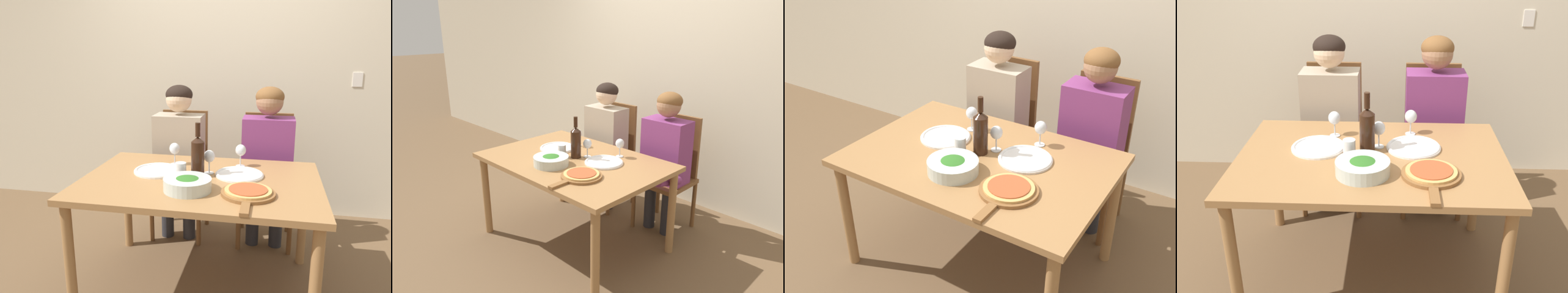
# 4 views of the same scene
# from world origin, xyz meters

# --- Properties ---
(ground_plane) EXTENTS (40.00, 40.00, 0.00)m
(ground_plane) POSITION_xyz_m (0.00, 0.00, 0.00)
(ground_plane) COLOR brown
(back_wall) EXTENTS (10.00, 0.06, 2.70)m
(back_wall) POSITION_xyz_m (0.00, 1.37, 1.35)
(back_wall) COLOR beige
(back_wall) RESTS_ON ground
(dining_table) EXTENTS (1.42, 0.98, 0.74)m
(dining_table) POSITION_xyz_m (0.00, 0.00, 0.66)
(dining_table) COLOR #9E7042
(dining_table) RESTS_ON ground
(chair_left) EXTENTS (0.42, 0.42, 1.01)m
(chair_left) POSITION_xyz_m (-0.31, 0.81, 0.53)
(chair_left) COLOR brown
(chair_left) RESTS_ON ground
(chair_right) EXTENTS (0.42, 0.42, 1.01)m
(chair_right) POSITION_xyz_m (0.38, 0.81, 0.53)
(chair_right) COLOR brown
(chair_right) RESTS_ON ground
(person_woman) EXTENTS (0.47, 0.51, 1.23)m
(person_woman) POSITION_xyz_m (-0.31, 0.69, 0.75)
(person_woman) COLOR #28282D
(person_woman) RESTS_ON ground
(person_man) EXTENTS (0.47, 0.51, 1.23)m
(person_man) POSITION_xyz_m (0.38, 0.69, 0.75)
(person_man) COLOR #28282D
(person_man) RESTS_ON ground
(wine_bottle) EXTENTS (0.08, 0.08, 0.34)m
(wine_bottle) POSITION_xyz_m (-0.02, 0.04, 0.87)
(wine_bottle) COLOR black
(wine_bottle) RESTS_ON dining_table
(broccoli_bowl) EXTENTS (0.27, 0.27, 0.08)m
(broccoli_bowl) POSITION_xyz_m (-0.03, -0.21, 0.78)
(broccoli_bowl) COLOR silver
(broccoli_bowl) RESTS_ON dining_table
(dinner_plate_left) EXTENTS (0.30, 0.30, 0.02)m
(dinner_plate_left) POSITION_xyz_m (-0.29, 0.08, 0.75)
(dinner_plate_left) COLOR white
(dinner_plate_left) RESTS_ON dining_table
(dinner_plate_right) EXTENTS (0.30, 0.30, 0.02)m
(dinner_plate_right) POSITION_xyz_m (0.23, 0.10, 0.75)
(dinner_plate_right) COLOR white
(dinner_plate_right) RESTS_ON dining_table
(pizza_on_board) EXTENTS (0.29, 0.43, 0.04)m
(pizza_on_board) POSITION_xyz_m (0.30, -0.22, 0.75)
(pizza_on_board) COLOR brown
(pizza_on_board) RESTS_ON dining_table
(wine_glass_left) EXTENTS (0.07, 0.07, 0.15)m
(wine_glass_left) POSITION_xyz_m (-0.23, 0.26, 0.84)
(wine_glass_left) COLOR silver
(wine_glass_left) RESTS_ON dining_table
(wine_glass_right) EXTENTS (0.07, 0.07, 0.15)m
(wine_glass_right) POSITION_xyz_m (0.21, 0.30, 0.84)
(wine_glass_right) COLOR silver
(wine_glass_right) RESTS_ON dining_table
(wine_glass_centre) EXTENTS (0.07, 0.07, 0.15)m
(wine_glass_centre) POSITION_xyz_m (0.03, 0.11, 0.84)
(wine_glass_centre) COLOR silver
(wine_glass_centre) RESTS_ON dining_table
(water_tumbler) EXTENTS (0.07, 0.07, 0.10)m
(water_tumbler) POSITION_xyz_m (-0.11, -0.02, 0.79)
(water_tumbler) COLOR silver
(water_tumbler) RESTS_ON dining_table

